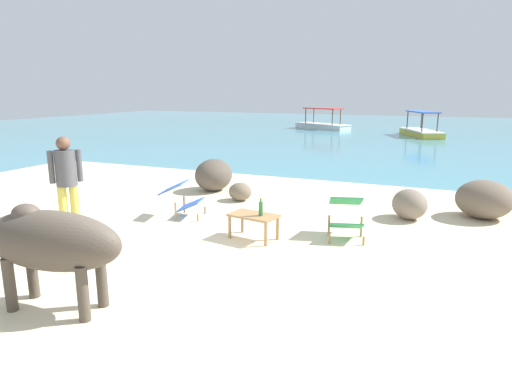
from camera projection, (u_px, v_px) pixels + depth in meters
The scene contains 14 objects.
sand_beach at pixel (181, 286), 5.47m from camera, with size 18.00×14.00×0.04m, color beige.
water_surface at pixel (391, 133), 25.21m from camera, with size 60.00×36.00×0.03m, color teal.
cow at pixel (47, 241), 4.72m from camera, with size 2.09×0.85×1.16m.
low_bench_table at pixel (254, 218), 7.07m from camera, with size 0.82×0.56×0.41m.
bottle at pixel (261, 208), 6.95m from camera, with size 0.07×0.07×0.30m.
deck_chair_near at pixel (346, 214), 7.14m from camera, with size 0.72×0.88×0.68m.
deck_chair_far at pixel (182, 197), 8.31m from camera, with size 0.88×0.71×0.68m.
person_standing at pixel (67, 178), 7.18m from camera, with size 0.38×0.40×1.62m.
shore_rock_large at pixel (484, 199), 8.24m from camera, with size 1.01×0.99×0.71m, color #6B5B4C.
shore_rock_medium at pixel (214, 175), 10.52m from camera, with size 1.04×0.84×0.75m, color brown.
shore_rock_small at pixel (240, 192), 9.59m from camera, with size 0.51×0.47×0.39m, color #756651.
shore_rock_flat at pixel (409, 204), 8.20m from camera, with size 0.71×0.62×0.56m, color gray.
boat_yellow at pixel (421, 131), 23.39m from camera, with size 2.53×3.83×1.29m.
boat_white at pixel (322, 124), 27.74m from camera, with size 3.81×2.64×1.29m.
Camera 1 is at (2.83, -4.31, 2.37)m, focal length 31.16 mm.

